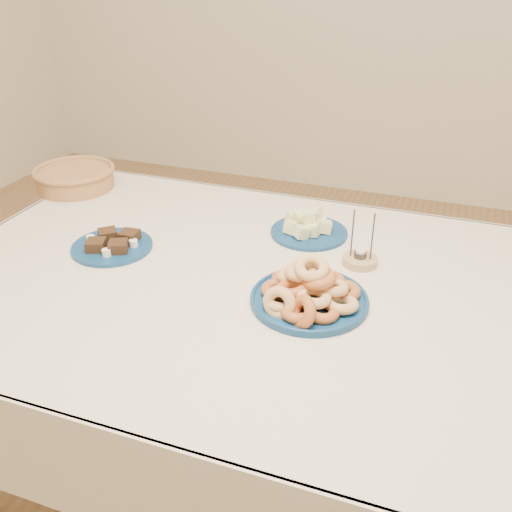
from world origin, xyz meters
The scene contains 7 objects.
ground centered at (0.00, 0.00, 0.00)m, with size 5.00×5.00×0.00m, color olive.
dining_table centered at (0.00, 0.00, 0.64)m, with size 1.71×1.11×0.75m.
donut_platter centered at (0.13, -0.06, 0.78)m, with size 0.36×0.36×0.13m.
melon_plate centered at (0.03, 0.30, 0.77)m, with size 0.23×0.23×0.07m.
brownie_plate centered at (-0.45, 0.03, 0.76)m, with size 0.28×0.28×0.04m.
wicker_basket centered at (-0.81, 0.37, 0.79)m, with size 0.33×0.33×0.07m.
candle_holder centered at (0.21, 0.17, 0.76)m, with size 0.10×0.10×0.15m.
Camera 1 is at (0.39, -1.14, 1.49)m, focal length 40.00 mm.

